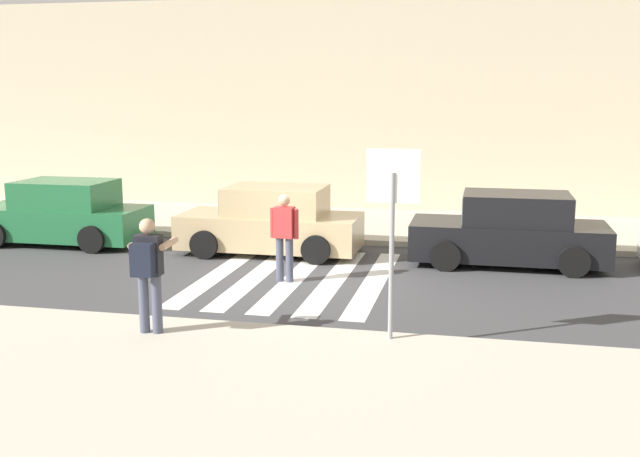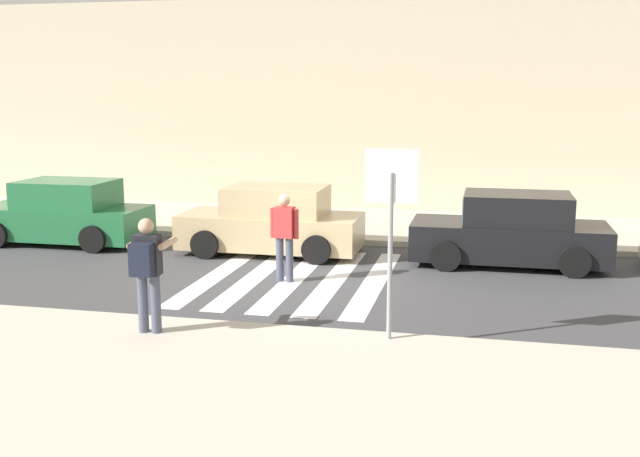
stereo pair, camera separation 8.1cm
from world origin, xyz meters
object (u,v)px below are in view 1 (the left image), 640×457
(parked_car_green, at_px, (63,214))
(parked_car_tan, at_px, (272,222))
(stop_sign, at_px, (393,202))
(parked_car_black, at_px, (510,231))
(pedestrian_crossing, at_px, (284,233))
(photographer_with_backpack, at_px, (148,266))

(parked_car_green, bearing_deg, parked_car_tan, 0.00)
(stop_sign, distance_m, parked_car_green, 10.56)
(stop_sign, bearing_deg, parked_car_tan, 120.78)
(parked_car_tan, height_order, parked_car_black, same)
(parked_car_black, bearing_deg, pedestrian_crossing, -150.72)
(photographer_with_backpack, distance_m, parked_car_tan, 6.32)
(stop_sign, relative_size, parked_car_black, 0.67)
(pedestrian_crossing, xyz_separation_m, parked_car_tan, (-0.95, 2.43, -0.25))
(photographer_with_backpack, relative_size, pedestrian_crossing, 1.00)
(stop_sign, relative_size, parked_car_tan, 0.67)
(pedestrian_crossing, bearing_deg, stop_sign, -53.36)
(parked_car_green, relative_size, parked_car_black, 1.00)
(parked_car_tan, distance_m, parked_car_black, 5.29)
(parked_car_black, bearing_deg, parked_car_tan, 180.00)
(stop_sign, xyz_separation_m, pedestrian_crossing, (-2.49, 3.35, -1.18))
(pedestrian_crossing, relative_size, parked_car_green, 0.42)
(stop_sign, bearing_deg, photographer_with_backpack, -171.46)
(stop_sign, bearing_deg, pedestrian_crossing, 126.64)
(pedestrian_crossing, distance_m, parked_car_black, 4.98)
(stop_sign, relative_size, pedestrian_crossing, 1.60)
(photographer_with_backpack, bearing_deg, parked_car_green, 129.57)
(parked_car_tan, relative_size, parked_car_black, 1.00)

